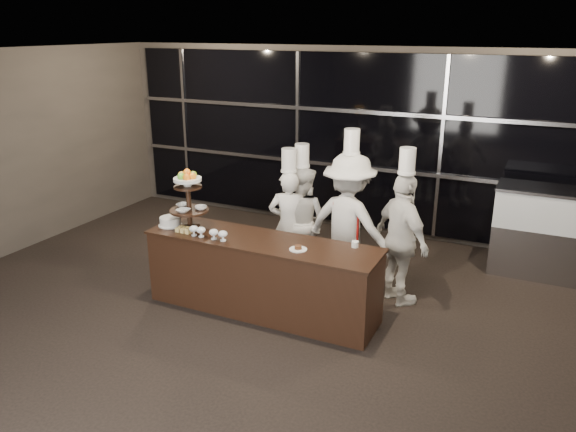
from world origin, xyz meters
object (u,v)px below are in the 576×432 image
at_px(layer_cake, 170,221).
at_px(chef_a, 289,223).
at_px(display_case, 551,228).
at_px(chef_c, 349,224).
at_px(display_stand, 188,195).
at_px(chef_b, 301,220).
at_px(buffet_counter, 262,275).
at_px(chef_d, 402,238).

relative_size(layer_cake, chef_a, 0.17).
height_order(display_case, chef_c, chef_c).
distance_m(display_stand, chef_b, 1.66).
bearing_deg(display_case, buffet_counter, -139.69).
bearing_deg(chef_c, display_stand, -151.15).
xyz_separation_m(display_stand, chef_a, (0.87, 1.03, -0.56)).
xyz_separation_m(buffet_counter, layer_cake, (-1.26, -0.05, 0.51)).
height_order(chef_a, chef_c, chef_c).
xyz_separation_m(display_stand, display_case, (4.06, 2.59, -0.65)).
relative_size(layer_cake, chef_b, 0.16).
distance_m(chef_a, chef_d, 1.56).
distance_m(layer_cake, chef_b, 1.78).
xyz_separation_m(layer_cake, chef_d, (2.69, 0.98, -0.12)).
xyz_separation_m(display_case, chef_c, (-2.32, -1.64, 0.23)).
height_order(buffet_counter, chef_c, chef_c).
height_order(layer_cake, chef_c, chef_c).
distance_m(display_stand, layer_cake, 0.45).
bearing_deg(chef_d, display_case, 45.54).
distance_m(buffet_counter, chef_c, 1.29).
relative_size(chef_a, chef_d, 0.92).
bearing_deg(chef_c, buffet_counter, -127.57).
bearing_deg(chef_a, display_case, 26.18).
bearing_deg(layer_cake, display_stand, 10.81).
distance_m(layer_cake, display_case, 5.07).
bearing_deg(layer_cake, chef_a, 43.62).
bearing_deg(chef_a, buffet_counter, -82.59).
bearing_deg(display_case, layer_cake, -148.53).
xyz_separation_m(display_stand, chef_c, (1.74, 0.96, -0.42)).
bearing_deg(display_stand, display_case, 32.59).
xyz_separation_m(display_case, chef_b, (-3.09, -1.37, 0.09)).
distance_m(display_case, chef_a, 3.56).
distance_m(chef_c, chef_d, 0.70).
height_order(layer_cake, chef_b, chef_b).
bearing_deg(chef_c, chef_b, 160.63).
bearing_deg(layer_cake, chef_d, 20.06).
relative_size(layer_cake, chef_d, 0.15).
bearing_deg(chef_a, layer_cake, -136.38).
xyz_separation_m(buffet_counter, display_stand, (-1.00, -0.00, 0.87)).
xyz_separation_m(display_stand, layer_cake, (-0.26, -0.05, -0.37)).
bearing_deg(chef_b, chef_d, -11.44).
height_order(display_stand, chef_c, chef_c).
relative_size(display_case, chef_a, 0.83).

